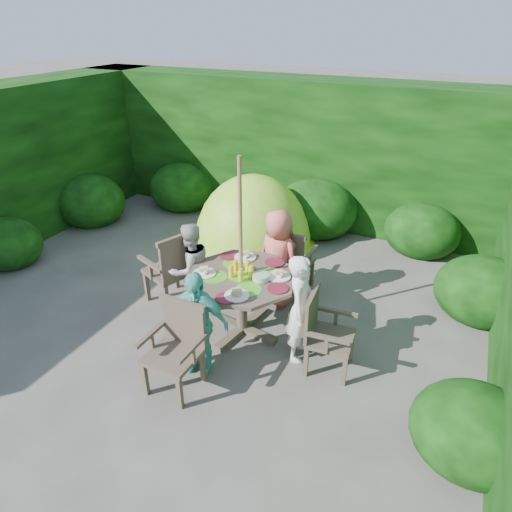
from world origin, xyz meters
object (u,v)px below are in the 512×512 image
at_px(garden_chair_front, 177,346).
at_px(child_back, 278,258).
at_px(parasol_pole, 241,252).
at_px(child_left, 191,269).
at_px(patio_table, 242,285).
at_px(garden_chair_left, 173,268).
at_px(child_front, 197,322).
at_px(garden_chair_right, 324,331).
at_px(garden_chair_back, 290,260).
at_px(child_right, 301,309).
at_px(dome_tent, 252,244).

relative_size(garden_chair_front, child_back, 0.69).
bearing_deg(parasol_pole, child_back, 80.55).
bearing_deg(child_left, garden_chair_front, 49.85).
relative_size(patio_table, garden_chair_front, 1.70).
relative_size(patio_table, garden_chair_left, 1.52).
distance_m(garden_chair_left, child_front, 1.34).
xyz_separation_m(patio_table, parasol_pole, (-0.00, -0.00, 0.44)).
xyz_separation_m(garden_chair_right, child_left, (-1.87, 0.33, 0.14)).
bearing_deg(child_front, garden_chair_back, 71.24).
distance_m(child_right, child_front, 1.13).
bearing_deg(garden_chair_front, dome_tent, 103.55).
distance_m(child_right, child_left, 1.60).
height_order(patio_table, parasol_pole, parasol_pole).
distance_m(garden_chair_right, garden_chair_front, 1.55).
height_order(child_right, dome_tent, child_right).
distance_m(patio_table, dome_tent, 2.47).
height_order(parasol_pole, child_right, parasol_pole).
bearing_deg(child_back, child_right, 144.87).
xyz_separation_m(garden_chair_front, dome_tent, (-0.73, 3.28, -0.49)).
bearing_deg(garden_chair_right, dome_tent, 34.74).
height_order(patio_table, child_right, child_right).
xyz_separation_m(patio_table, garden_chair_front, (-0.20, -1.08, -0.17)).
bearing_deg(dome_tent, patio_table, -52.00).
xyz_separation_m(patio_table, child_left, (-0.79, 0.13, -0.05)).
bearing_deg(child_left, garden_chair_right, 103.62).
height_order(garden_chair_right, child_right, child_right).
relative_size(parasol_pole, garden_chair_front, 2.40).
bearing_deg(garden_chair_right, child_right, 71.67).
bearing_deg(garden_chair_left, child_back, 138.75).
relative_size(garden_chair_left, child_left, 0.83).
xyz_separation_m(garden_chair_front, child_right, (0.98, 0.95, 0.15)).
height_order(child_back, child_front, child_back).
distance_m(parasol_pole, garden_chair_right, 1.27).
bearing_deg(garden_chair_left, garden_chair_back, 147.26).
xyz_separation_m(patio_table, child_back, (0.13, 0.79, 0.00)).
height_order(garden_chair_front, dome_tent, dome_tent).
bearing_deg(child_back, patio_table, 100.20).
xyz_separation_m(parasol_pole, garden_chair_back, (0.19, 1.08, -0.60)).
relative_size(garden_chair_back, child_right, 0.74).
bearing_deg(child_left, garden_chair_back, 157.80).
xyz_separation_m(child_back, dome_tent, (-1.05, 1.41, -0.66)).
relative_size(child_front, dome_tent, 0.50).
height_order(garden_chair_back, child_right, child_right).
bearing_deg(garden_chair_right, garden_chair_front, 119.49).
xyz_separation_m(parasol_pole, dome_tent, (-0.92, 2.20, -1.10)).
bearing_deg(child_back, garden_chair_right, 153.26).
distance_m(patio_table, garden_chair_right, 1.11).
bearing_deg(dome_tent, garden_chair_left, -79.30).
relative_size(child_back, child_front, 1.10).
bearing_deg(garden_chair_left, parasol_pole, 102.86).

